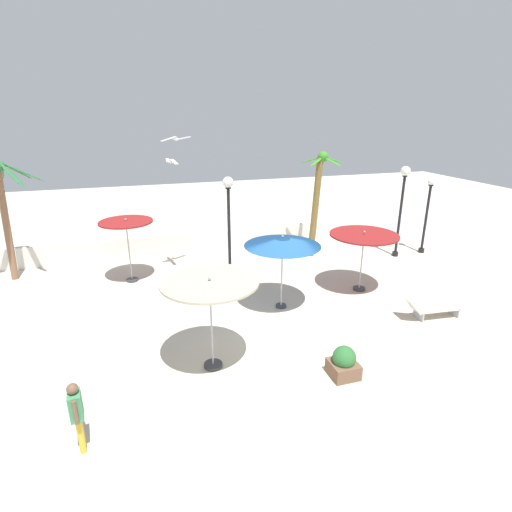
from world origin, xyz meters
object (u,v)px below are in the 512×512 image
lamp_post_0 (229,213)px  lamp_post_2 (427,210)px  lamp_post_1 (402,197)px  planter (344,363)px  seagull_0 (171,161)px  guest_0 (77,411)px  seagull_1 (176,139)px  palm_tree_0 (317,194)px  patio_umbrella_0 (364,238)px  patio_umbrella_3 (126,226)px  lounge_chair_0 (210,284)px  lounge_chair_1 (430,307)px  patio_umbrella_1 (210,287)px  patio_umbrella_2 (283,242)px  palm_tree_1 (4,205)px

lamp_post_0 → lamp_post_2: size_ratio=1.16×
lamp_post_1 → planter: lamp_post_1 is taller
lamp_post_0 → seagull_0: 2.92m
lamp_post_0 → guest_0: size_ratio=2.62×
seagull_1 → palm_tree_0: bearing=6.1°
patio_umbrella_0 → lamp_post_2: (5.17, 2.91, -0.01)m
patio_umbrella_3 → lounge_chair_0: (2.76, -2.15, -1.87)m
palm_tree_0 → lamp_post_2: 5.33m
palm_tree_0 → planter: size_ratio=5.65×
lounge_chair_0 → guest_0: 7.58m
patio_umbrella_3 → seagull_1: size_ratio=2.15×
planter → patio_umbrella_3: bearing=122.2°
patio_umbrella_0 → lounge_chair_1: patio_umbrella_0 is taller
palm_tree_0 → guest_0: (-9.47, -9.26, -1.99)m
lamp_post_0 → seagull_1: bearing=148.5°
patio_umbrella_1 → lounge_chair_0: patio_umbrella_1 is taller
lounge_chair_1 → lounge_chair_0: bearing=148.7°
planter → guest_0: bearing=-174.7°
seagull_0 → planter: size_ratio=1.35×
palm_tree_0 → lounge_chair_0: size_ratio=2.51×
patio_umbrella_0 → seagull_0: seagull_0 is taller
lamp_post_0 → planter: bearing=-79.7°
lounge_chair_0 → seagull_0: 4.86m
lamp_post_0 → lounge_chair_1: size_ratio=2.15×
lounge_chair_1 → planter: 4.66m
planter → patio_umbrella_2: bearing=92.1°
patio_umbrella_3 → lounge_chair_0: 3.97m
palm_tree_1 → seagull_1: seagull_1 is taller
patio_umbrella_2 → planter: (0.15, -4.10, -2.01)m
patio_umbrella_0 → planter: patio_umbrella_0 is taller
lamp_post_1 → palm_tree_1: bearing=172.0°
patio_umbrella_3 → palm_tree_1: size_ratio=0.55×
palm_tree_0 → lamp_post_0: size_ratio=1.15×
seagull_0 → seagull_1: bearing=-8.2°
lounge_chair_0 → lounge_chair_1: lounge_chair_1 is taller
patio_umbrella_2 → seagull_1: (-2.82, 3.92, 3.09)m
palm_tree_1 → seagull_0: seagull_0 is taller
patio_umbrella_0 → patio_umbrella_1: 7.10m
patio_umbrella_1 → lamp_post_2: 13.02m
palm_tree_1 → seagull_1: size_ratio=3.91×
lamp_post_1 → patio_umbrella_2: bearing=-154.7°
lamp_post_0 → guest_0: lamp_post_0 is taller
patio_umbrella_3 → lounge_chair_1: 11.32m
seagull_1 → palm_tree_1: bearing=165.4°
lounge_chair_0 → palm_tree_0: bearing=26.5°
lounge_chair_0 → guest_0: guest_0 is taller
patio_umbrella_1 → planter: size_ratio=3.06×
patio_umbrella_1 → patio_umbrella_2: (2.97, 2.70, 0.07)m
patio_umbrella_0 → seagull_0: bearing=151.5°
lamp_post_2 → lamp_post_1: bearing=-178.0°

